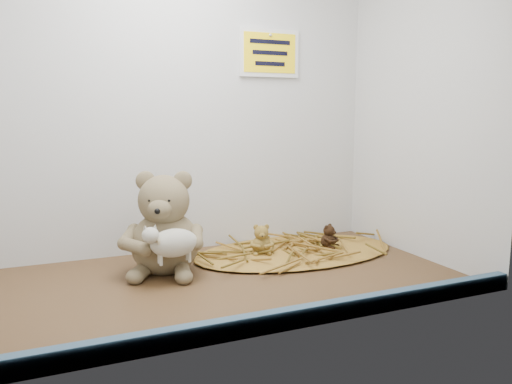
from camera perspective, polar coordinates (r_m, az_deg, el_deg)
name	(u,v)px	position (r cm, az deg, el deg)	size (l,w,h in cm)	color
alcove_shell	(187,82)	(117.39, -7.93, 12.34)	(120.40, 60.20, 90.40)	#3F2C16
front_rail	(250,325)	(88.93, -0.67, -14.97)	(119.28, 2.20, 3.60)	#3D5976
straw_bed	(295,251)	(138.28, 4.53, -6.75)	(57.61, 33.45, 1.11)	olive
main_teddy	(165,222)	(120.98, -10.38, -3.42)	(19.78, 20.88, 24.53)	#816C4F
toy_lamb	(174,243)	(113.33, -9.35, -5.78)	(14.00, 8.54, 9.04)	beige
mini_teddy_tan	(261,238)	(133.69, 0.61, -5.27)	(6.38, 6.73, 7.91)	olive
mini_teddy_brown	(328,235)	(141.37, 8.28, -4.86)	(5.28, 5.57, 6.55)	black
wall_sign	(269,53)	(147.68, 1.52, 15.59)	(16.00, 1.20, 11.00)	yellow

